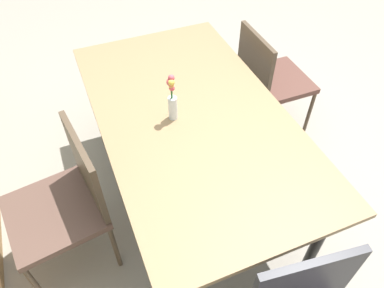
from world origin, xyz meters
name	(u,v)px	position (x,y,z in m)	size (l,w,h in m)	color
ground_plane	(196,190)	(0.00, 0.00, 0.00)	(12.00, 12.00, 0.00)	gray
dining_table	(192,122)	(0.00, 0.04, 0.69)	(1.85, 1.03, 0.74)	#8C704C
chair_near_right	(269,77)	(0.41, -0.75, 0.50)	(0.47, 0.47, 0.87)	brown
chair_far_side	(66,199)	(-0.14, 0.82, 0.52)	(0.55, 0.55, 0.90)	brown
flower_vase	(172,99)	(0.01, 0.14, 0.88)	(0.05, 0.05, 0.28)	silver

